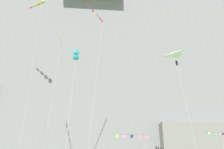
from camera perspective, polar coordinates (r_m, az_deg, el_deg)
cliff_face at (r=71.42m, az=-4.65°, el=6.21°), size 180.00×29.53×76.33m
kite_delta_low_center at (r=28.04m, az=14.81°, el=2.09°), size 2.13×2.98×14.89m
kite_banner_high_left at (r=44.83m, az=22.14°, el=-13.38°), size 4.76×3.85×10.67m
kite_banner_low_right at (r=43.26m, az=-11.41°, el=6.31°), size 1.65×5.33×25.25m
kite_banner_far_right at (r=42.55m, az=-3.82°, el=11.74°), size 2.93×7.25×29.38m
kite_banner_mid_left at (r=39.38m, az=4.43°, el=-14.17°), size 5.82×5.59×9.86m
kite_windsock_upper_right at (r=51.72m, az=-16.03°, el=14.84°), size 3.42×6.02×34.57m
kite_box_mid_center at (r=38.22m, az=-8.07°, el=4.25°), size 0.95×5.27×21.24m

